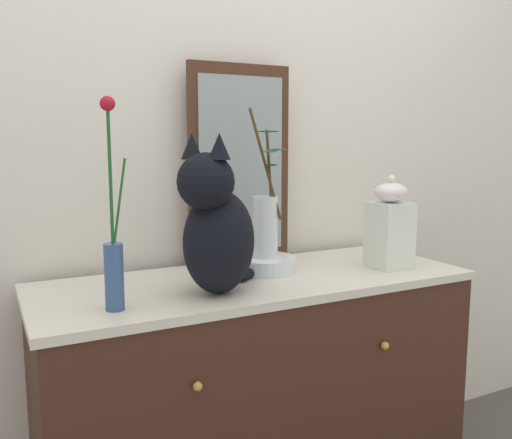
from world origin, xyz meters
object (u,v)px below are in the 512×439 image
(vase_slim_green, at_px, (113,254))
(bowl_porcelain, at_px, (265,264))
(sideboard, at_px, (256,404))
(vase_glass_clear, at_px, (265,222))
(jar_lidded_porcelain, at_px, (390,227))
(cat_sitting, at_px, (217,227))
(mirror_leaning, at_px, (240,165))

(vase_slim_green, bearing_deg, bowl_porcelain, 19.64)
(sideboard, height_order, vase_glass_clear, vase_glass_clear)
(vase_glass_clear, bearing_deg, sideboard, -138.64)
(jar_lidded_porcelain, bearing_deg, vase_glass_clear, 161.24)
(sideboard, xyz_separation_m, jar_lidded_porcelain, (0.45, -0.08, 0.55))
(vase_slim_green, distance_m, jar_lidded_porcelain, 0.91)
(sideboard, bearing_deg, cat_sitting, -147.50)
(cat_sitting, bearing_deg, bowl_porcelain, 35.35)
(vase_glass_clear, height_order, jar_lidded_porcelain, vase_glass_clear)
(mirror_leaning, distance_m, vase_glass_clear, 0.25)
(cat_sitting, xyz_separation_m, vase_slim_green, (-0.28, -0.02, -0.04))
(sideboard, relative_size, bowl_porcelain, 6.68)
(cat_sitting, bearing_deg, sideboard, 32.50)
(vase_slim_green, height_order, bowl_porcelain, vase_slim_green)
(sideboard, distance_m, bowl_porcelain, 0.44)
(cat_sitting, height_order, vase_glass_clear, vase_glass_clear)
(mirror_leaning, distance_m, bowl_porcelain, 0.36)
(cat_sitting, relative_size, jar_lidded_porcelain, 1.43)
(vase_slim_green, xyz_separation_m, jar_lidded_porcelain, (0.91, 0.05, -0.01))
(sideboard, xyz_separation_m, bowl_porcelain, (0.06, 0.05, 0.44))
(jar_lidded_porcelain, bearing_deg, cat_sitting, -177.15)
(bowl_porcelain, bearing_deg, jar_lidded_porcelain, -19.14)
(cat_sitting, height_order, vase_slim_green, vase_slim_green)
(sideboard, distance_m, mirror_leaning, 0.79)
(mirror_leaning, xyz_separation_m, vase_glass_clear, (0.00, -0.18, -0.17))
(cat_sitting, distance_m, bowl_porcelain, 0.33)
(sideboard, height_order, vase_slim_green, vase_slim_green)
(bowl_porcelain, distance_m, jar_lidded_porcelain, 0.43)
(cat_sitting, xyz_separation_m, bowl_porcelain, (0.24, 0.17, -0.16))
(mirror_leaning, relative_size, vase_slim_green, 1.29)
(cat_sitting, bearing_deg, jar_lidded_porcelain, 2.85)
(sideboard, xyz_separation_m, vase_glass_clear, (0.06, 0.05, 0.58))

